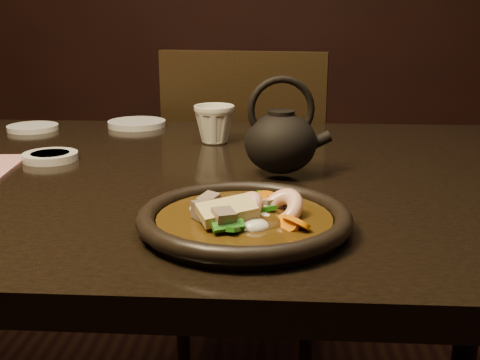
# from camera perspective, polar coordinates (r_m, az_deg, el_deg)

# --- Properties ---
(table) EXTENTS (1.60, 0.90, 0.75)m
(table) POSITION_cam_1_polar(r_m,az_deg,el_deg) (1.04, -10.75, -3.15)
(table) COLOR black
(table) RESTS_ON floor
(chair) EXTENTS (0.48, 0.48, 0.91)m
(chair) POSITION_cam_1_polar(r_m,az_deg,el_deg) (1.67, 1.02, -1.98)
(chair) COLOR black
(chair) RESTS_ON floor
(plate) EXTENTS (0.26, 0.26, 0.03)m
(plate) POSITION_cam_1_polar(r_m,az_deg,el_deg) (0.73, 0.42, -3.81)
(plate) COLOR black
(plate) RESTS_ON table
(stirfry) EXTENTS (0.16, 0.14, 0.06)m
(stirfry) POSITION_cam_1_polar(r_m,az_deg,el_deg) (0.73, 0.58, -3.47)
(stirfry) COLOR #37240A
(stirfry) RESTS_ON plate
(soy_dish) EXTENTS (0.10, 0.10, 0.01)m
(soy_dish) POSITION_cam_1_polar(r_m,az_deg,el_deg) (1.12, -17.54, 2.13)
(soy_dish) COLOR silver
(soy_dish) RESTS_ON table
(saucer_left) EXTENTS (0.11, 0.11, 0.01)m
(saucer_left) POSITION_cam_1_polar(r_m,az_deg,el_deg) (1.42, -19.05, 4.72)
(saucer_left) COLOR silver
(saucer_left) RESTS_ON table
(saucer_right) EXTENTS (0.13, 0.13, 0.01)m
(saucer_right) POSITION_cam_1_polar(r_m,az_deg,el_deg) (1.40, -9.76, 5.29)
(saucer_right) COLOR silver
(saucer_right) RESTS_ON table
(tea_cup) EXTENTS (0.09, 0.08, 0.08)m
(tea_cup) POSITION_cam_1_polar(r_m,az_deg,el_deg) (1.20, -2.44, 5.45)
(tea_cup) COLOR silver
(tea_cup) RESTS_ON table
(teapot) EXTENTS (0.14, 0.12, 0.16)m
(teapot) POSITION_cam_1_polar(r_m,az_deg,el_deg) (0.96, 3.92, 3.85)
(teapot) COLOR black
(teapot) RESTS_ON table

